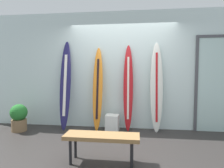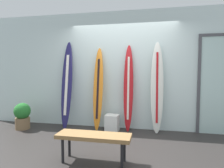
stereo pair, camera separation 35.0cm
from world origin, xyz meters
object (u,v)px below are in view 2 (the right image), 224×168
at_px(potted_plant, 22,115).
at_px(surfboard_crimson, 128,88).
at_px(surfboard_sunset, 98,89).
at_px(display_block_left, 112,123).
at_px(bench, 94,138).
at_px(surfboard_navy, 67,85).
at_px(surfboard_ivory, 157,88).

bearing_deg(potted_plant, surfboard_crimson, 8.99).
xyz_separation_m(surfboard_sunset, display_block_left, (0.36, -0.09, -0.76)).
bearing_deg(bench, surfboard_navy, 125.94).
height_order(surfboard_sunset, display_block_left, surfboard_sunset).
relative_size(surfboard_sunset, bench, 1.71).
height_order(surfboard_navy, surfboard_crimson, surfboard_navy).
xyz_separation_m(display_block_left, bench, (0.04, -1.56, 0.19)).
distance_m(potted_plant, bench, 2.53).
bearing_deg(surfboard_sunset, display_block_left, -13.96).
bearing_deg(surfboard_crimson, display_block_left, -159.49).
bearing_deg(surfboard_ivory, surfboard_crimson, 179.54).
height_order(surfboard_ivory, display_block_left, surfboard_ivory).
relative_size(surfboard_navy, bench, 1.86).
xyz_separation_m(surfboard_navy, surfboard_sunset, (0.78, 0.02, -0.08)).
bearing_deg(bench, potted_plant, 149.31).
relative_size(surfboard_navy, potted_plant, 3.37).
relative_size(potted_plant, bench, 0.55).
distance_m(surfboard_navy, potted_plant, 1.27).
distance_m(surfboard_ivory, display_block_left, 1.30).
distance_m(surfboard_crimson, surfboard_ivory, 0.64).
bearing_deg(display_block_left, potted_plant, -173.02).
height_order(surfboard_navy, bench, surfboard_navy).
bearing_deg(display_block_left, surfboard_sunset, 166.04).
bearing_deg(surfboard_navy, surfboard_sunset, 1.56).
distance_m(surfboard_crimson, display_block_left, 0.89).
height_order(surfboard_navy, surfboard_ivory, surfboard_navy).
height_order(surfboard_sunset, surfboard_crimson, surfboard_crimson).
height_order(potted_plant, bench, potted_plant).
relative_size(surfboard_navy, surfboard_crimson, 1.06).
bearing_deg(surfboard_navy, surfboard_ivory, 1.63).
distance_m(surfboard_sunset, surfboard_ivory, 1.36).
height_order(display_block_left, bench, bench).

